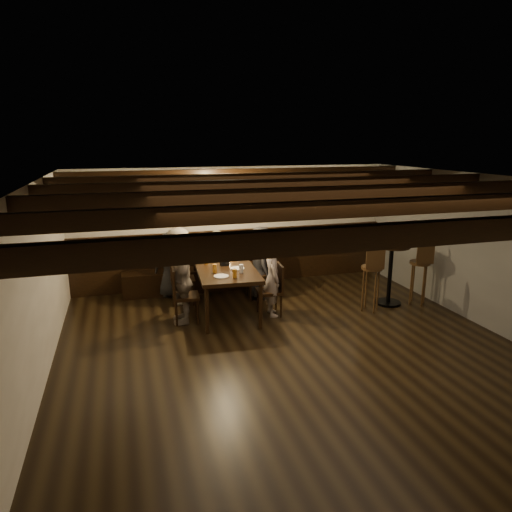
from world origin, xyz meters
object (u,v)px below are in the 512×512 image
object	(u,v)px
person_left_near	(179,266)
person_bench_right	(263,260)
chair_right_far	(270,300)
person_right_near	(260,263)
high_top_table	(391,265)
chair_right_near	(259,283)
person_bench_centre	(217,260)
chair_left_far	(185,305)
person_left_far	(182,281)
person_right_far	(272,278)
bar_stool_right	(418,282)
bar_stool_left	(371,288)
chair_left_near	(182,288)
dining_table	(224,268)
person_bench_left	(170,264)

from	to	relation	value
person_left_near	person_bench_right	bearing A→B (deg)	105.26
chair_right_far	person_right_near	xyz separation A→B (m)	(0.10, 0.89, 0.41)
person_bench_right	high_top_table	size ratio (longest dim) A/B	1.10
chair_right_near	chair_right_far	size ratio (longest dim) A/B	1.09
chair_right_near	chair_right_far	xyz separation A→B (m)	(-0.07, -0.90, -0.02)
chair_right_near	person_bench_centre	size ratio (longest dim) A/B	0.78
chair_left_far	person_left_far	size ratio (longest dim) A/B	0.66
person_right_far	bar_stool_right	world-z (taller)	person_right_far
bar_stool_left	chair_left_far	bearing A→B (deg)	-172.89
person_right_near	high_top_table	distance (m)	2.36
person_bench_centre	person_left_near	size ratio (longest dim) A/B	0.87
person_bench_right	person_right_near	bearing A→B (deg)	71.57
chair_left_near	chair_right_near	bearing A→B (deg)	90.00
person_right_far	bar_stool_left	bearing A→B (deg)	-96.05
dining_table	person_right_near	size ratio (longest dim) A/B	1.63
person_bench_right	person_left_far	distance (m)	2.13
person_bench_right	chair_right_near	bearing A→B (deg)	68.23
person_left_near	chair_right_near	bearing A→B (deg)	90.00
bar_stool_left	person_right_far	bearing A→B (deg)	-175.67
high_top_table	chair_left_near	bearing A→B (deg)	162.77
person_bench_centre	person_left_far	world-z (taller)	person_left_far
person_left_near	person_bench_left	bearing A→B (deg)	-161.57
person_left_far	bar_stool_right	distance (m)	4.22
bar_stool_left	person_left_far	bearing A→B (deg)	-172.86
chair_left_near	chair_right_far	size ratio (longest dim) A/B	1.06
chair_right_near	high_top_table	distance (m)	2.43
chair_right_far	person_bench_left	size ratio (longest dim) A/B	0.71
person_bench_centre	bar_stool_left	bearing A→B (deg)	145.74
person_right_near	bar_stool_right	xyz separation A→B (m)	(2.63, -1.16, -0.26)
person_bench_left	high_top_table	xyz separation A→B (m)	(3.74, -1.58, 0.11)
chair_left_near	person_bench_centre	size ratio (longest dim) A/B	0.76
person_bench_left	person_right_near	size ratio (longest dim) A/B	0.91
chair_right_near	bar_stool_right	size ratio (longest dim) A/B	0.85
dining_table	person_right_far	distance (m)	0.88
person_bench_right	chair_right_far	bearing A→B (deg)	82.35
chair_left_far	person_right_far	size ratio (longest dim) A/B	0.71
person_bench_left	person_left_near	size ratio (longest dim) A/B	0.88
person_bench_centre	chair_left_near	bearing A→B (deg)	39.82
person_left_far	person_right_near	xyz separation A→B (m)	(1.56, 0.78, -0.02)
dining_table	person_left_far	xyz separation A→B (m)	(-0.78, -0.39, -0.04)
person_bench_left	bar_stool_left	distance (m)	3.71
person_bench_left	person_right_far	distance (m)	2.13
person_right_far	person_left_near	bearing A→B (deg)	59.04
person_bench_left	person_left_far	bearing A→B (deg)	96.34
person_left_near	person_right_far	world-z (taller)	person_left_near
chair_right_near	dining_table	bearing A→B (deg)	122.00
chair_left_near	person_left_far	world-z (taller)	person_left_far
chair_left_near	chair_left_far	world-z (taller)	chair_left_near
chair_right_far	person_bench_right	size ratio (longest dim) A/B	0.72
person_right_far	person_bench_right	bearing A→B (deg)	-6.34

